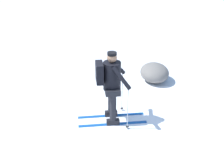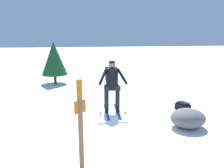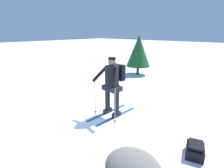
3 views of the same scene
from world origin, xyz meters
The scene contains 4 objects.
ground_plane centered at (0.00, 0.00, 0.00)m, with size 80.00×80.00×0.00m, color white.
skier centered at (0.27, 0.25, 1.02)m, with size 0.97×1.63×1.72m.
dropped_backpack centered at (2.71, -0.03, 0.13)m, with size 0.44×0.52×0.28m.
pine_tree centered at (-1.99, 5.01, 1.35)m, with size 1.33×1.33×2.22m.
Camera 3 is at (3.42, -3.34, 2.41)m, focal length 28.00 mm.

